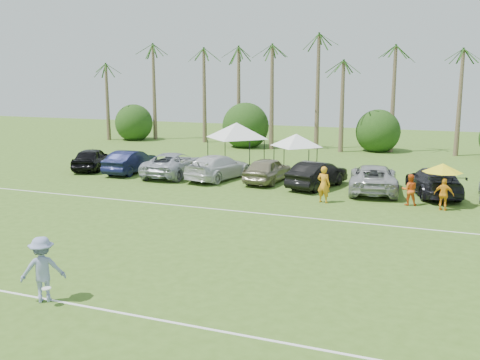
% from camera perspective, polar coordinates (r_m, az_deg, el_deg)
% --- Properties ---
extents(field_lines, '(80.00, 12.10, 0.01)m').
position_cam_1_polar(field_lines, '(22.38, -11.42, -6.30)').
color(field_lines, white).
rests_on(field_lines, ground).
extents(palm_tree_0, '(2.40, 2.40, 8.90)m').
position_cam_1_polar(palm_tree_0, '(58.58, -14.21, 11.56)').
color(palm_tree_0, brown).
rests_on(palm_tree_0, ground).
extents(palm_tree_1, '(2.40, 2.40, 9.90)m').
position_cam_1_polar(palm_tree_1, '(55.88, -9.96, 12.66)').
color(palm_tree_1, brown).
rests_on(palm_tree_1, ground).
extents(palm_tree_2, '(2.40, 2.40, 10.90)m').
position_cam_1_polar(palm_tree_2, '(53.52, -5.26, 13.78)').
color(palm_tree_2, brown).
rests_on(palm_tree_2, ground).
extents(palm_tree_3, '(2.40, 2.40, 11.90)m').
position_cam_1_polar(palm_tree_3, '(51.93, -1.18, 14.85)').
color(palm_tree_3, brown).
rests_on(palm_tree_3, ground).
extents(palm_tree_4, '(2.40, 2.40, 8.90)m').
position_cam_1_polar(palm_tree_4, '(50.44, 3.13, 12.01)').
color(palm_tree_4, brown).
rests_on(palm_tree_4, ground).
extents(palm_tree_5, '(2.40, 2.40, 9.90)m').
position_cam_1_polar(palm_tree_5, '(49.36, 7.68, 12.97)').
color(palm_tree_5, brown).
rests_on(palm_tree_5, ground).
extents(palm_tree_6, '(2.40, 2.40, 10.90)m').
position_cam_1_polar(palm_tree_6, '(48.61, 12.43, 13.86)').
color(palm_tree_6, brown).
rests_on(palm_tree_6, ground).
extents(palm_tree_7, '(2.40, 2.40, 11.90)m').
position_cam_1_polar(palm_tree_7, '(48.20, 17.33, 14.67)').
color(palm_tree_7, brown).
rests_on(palm_tree_7, ground).
extents(palm_tree_8, '(2.40, 2.40, 8.90)m').
position_cam_1_polar(palm_tree_8, '(47.96, 23.22, 11.21)').
color(palm_tree_8, brown).
rests_on(palm_tree_8, ground).
extents(bush_tree_0, '(4.00, 4.00, 4.00)m').
position_cam_1_polar(bush_tree_0, '(57.95, -10.93, 6.07)').
color(bush_tree_0, brown).
rests_on(bush_tree_0, ground).
extents(bush_tree_1, '(4.00, 4.00, 4.00)m').
position_cam_1_polar(bush_tree_1, '(52.24, 1.31, 5.75)').
color(bush_tree_1, brown).
rests_on(bush_tree_1, ground).
extents(bush_tree_2, '(4.00, 4.00, 4.00)m').
position_cam_1_polar(bush_tree_2, '(49.49, 14.55, 5.11)').
color(bush_tree_2, brown).
rests_on(bush_tree_2, ground).
extents(sideline_player_a, '(0.80, 0.61, 1.95)m').
position_cam_1_polar(sideline_player_a, '(28.48, 8.92, -0.48)').
color(sideline_player_a, orange).
rests_on(sideline_player_a, ground).
extents(sideline_player_b, '(0.89, 0.75, 1.63)m').
position_cam_1_polar(sideline_player_b, '(28.97, 17.64, -1.00)').
color(sideline_player_b, orange).
rests_on(sideline_player_b, ground).
extents(sideline_player_c, '(1.00, 0.55, 1.62)m').
position_cam_1_polar(sideline_player_c, '(28.39, 20.92, -1.45)').
color(sideline_player_c, '#FAA41B').
rests_on(sideline_player_c, ground).
extents(canopy_tent_left, '(4.80, 4.80, 3.89)m').
position_cam_1_polar(canopy_tent_left, '(38.32, -0.36, 6.14)').
color(canopy_tent_left, black).
rests_on(canopy_tent_left, ground).
extents(canopy_tent_right, '(3.82, 3.82, 3.09)m').
position_cam_1_polar(canopy_tent_right, '(37.47, 6.03, 4.92)').
color(canopy_tent_right, black).
rests_on(canopy_tent_right, ground).
extents(market_umbrella, '(2.01, 2.01, 2.23)m').
position_cam_1_polar(market_umbrella, '(29.05, 20.81, 1.22)').
color(market_umbrella, black).
rests_on(market_umbrella, ground).
extents(frisbee_player, '(1.47, 1.36, 1.98)m').
position_cam_1_polar(frisbee_player, '(16.99, -20.31, -8.92)').
color(frisbee_player, '#7F8AB5').
rests_on(frisbee_player, ground).
extents(parked_car_0, '(3.24, 5.00, 1.58)m').
position_cam_1_polar(parked_car_0, '(39.63, -15.49, 2.20)').
color(parked_car_0, black).
rests_on(parked_car_0, ground).
extents(parked_car_1, '(1.81, 4.85, 1.58)m').
position_cam_1_polar(parked_car_1, '(37.67, -11.58, 1.94)').
color(parked_car_1, '#0F1434').
rests_on(parked_car_1, ground).
extents(parked_car_2, '(2.94, 5.83, 1.58)m').
position_cam_1_polar(parked_car_2, '(36.10, -7.08, 1.69)').
color(parked_car_2, '#A0A3AD').
rests_on(parked_car_2, ground).
extents(parked_car_3, '(3.33, 5.80, 1.58)m').
position_cam_1_polar(parked_car_3, '(34.69, -2.28, 1.39)').
color(parked_car_3, silver).
rests_on(parked_car_3, ground).
extents(parked_car_4, '(2.18, 4.76, 1.58)m').
position_cam_1_polar(parked_car_4, '(33.70, 2.98, 1.10)').
color(parked_car_4, gray).
rests_on(parked_car_4, ground).
extents(parked_car_5, '(2.94, 5.08, 1.58)m').
position_cam_1_polar(parked_car_5, '(32.36, 8.25, 0.59)').
color(parked_car_5, black).
rests_on(parked_car_5, ground).
extents(parked_car_6, '(3.38, 6.00, 1.58)m').
position_cam_1_polar(parked_car_6, '(31.81, 14.03, 0.19)').
color(parked_car_6, '#9E9FA0').
rests_on(parked_car_6, ground).
extents(parked_car_7, '(3.65, 5.86, 1.58)m').
position_cam_1_polar(parked_car_7, '(31.86, 19.96, -0.13)').
color(parked_car_7, black).
rests_on(parked_car_7, ground).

